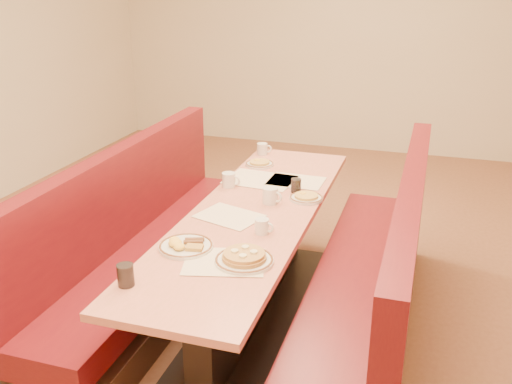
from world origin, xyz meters
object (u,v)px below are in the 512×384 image
(eggs_plate, at_px, (185,246))
(coffee_mug_d, at_px, (263,149))
(booth_left, at_px, (146,253))
(pancake_plate, at_px, (244,258))
(soda_tumbler_near, at_px, (126,275))
(coffee_mug_a, at_px, (263,226))
(soda_tumbler_mid, at_px, (296,186))
(coffee_mug_b, at_px, (229,180))
(coffee_mug_c, at_px, (271,195))
(booth_right, at_px, (373,288))
(diner_table, at_px, (253,267))

(eggs_plate, bearing_deg, coffee_mug_d, 93.33)
(booth_left, distance_m, pancake_plate, 1.16)
(coffee_mug_d, distance_m, soda_tumbler_near, 2.09)
(pancake_plate, relative_size, coffee_mug_a, 2.64)
(pancake_plate, xyz_separation_m, soda_tumbler_mid, (0.01, 1.00, 0.02))
(coffee_mug_b, bearing_deg, coffee_mug_d, 91.33)
(coffee_mug_c, bearing_deg, booth_right, 4.80)
(pancake_plate, relative_size, soda_tumbler_near, 2.76)
(booth_right, relative_size, coffee_mug_b, 20.01)
(diner_table, relative_size, soda_tumbler_near, 23.91)
(pancake_plate, distance_m, coffee_mug_a, 0.35)
(booth_left, distance_m, coffee_mug_a, 1.01)
(booth_right, bearing_deg, booth_left, 180.00)
(pancake_plate, bearing_deg, coffee_mug_d, 104.10)
(coffee_mug_d, bearing_deg, booth_left, -133.48)
(booth_left, distance_m, booth_right, 1.46)
(diner_table, height_order, pancake_plate, pancake_plate)
(booth_left, bearing_deg, eggs_plate, -45.88)
(pancake_plate, bearing_deg, coffee_mug_b, 114.03)
(diner_table, height_order, booth_left, booth_left)
(soda_tumbler_mid, bearing_deg, pancake_plate, -90.54)
(booth_left, xyz_separation_m, coffee_mug_c, (0.80, 0.15, 0.44))
(coffee_mug_a, bearing_deg, pancake_plate, -78.52)
(booth_right, distance_m, coffee_mug_a, 0.78)
(eggs_plate, bearing_deg, coffee_mug_a, 42.40)
(pancake_plate, distance_m, eggs_plate, 0.34)
(coffee_mug_d, height_order, soda_tumbler_near, soda_tumbler_near)
(pancake_plate, relative_size, soda_tumbler_mid, 3.21)
(booth_right, xyz_separation_m, coffee_mug_b, (-1.01, 0.35, 0.44))
(diner_table, relative_size, coffee_mug_b, 20.01)
(coffee_mug_d, xyz_separation_m, soda_tumbler_near, (-0.00, -2.09, 0.01))
(pancake_plate, xyz_separation_m, coffee_mug_b, (-0.43, 0.97, 0.03))
(coffee_mug_c, height_order, soda_tumbler_near, soda_tumbler_near)
(diner_table, xyz_separation_m, eggs_plate, (-0.18, -0.57, 0.39))
(coffee_mug_c, bearing_deg, pancake_plate, -65.78)
(booth_right, xyz_separation_m, coffee_mug_c, (-0.67, 0.15, 0.44))
(pancake_plate, distance_m, coffee_mug_c, 0.78)
(eggs_plate, bearing_deg, booth_left, 134.12)
(soda_tumbler_near, bearing_deg, soda_tumbler_mid, 72.02)
(pancake_plate, xyz_separation_m, coffee_mug_c, (-0.09, 0.77, 0.03))
(diner_table, distance_m, soda_tumbler_near, 1.11)
(booth_left, relative_size, pancake_plate, 8.66)
(diner_table, distance_m, pancake_plate, 0.75)
(eggs_plate, xyz_separation_m, soda_tumbler_mid, (0.34, 0.95, 0.03))
(booth_left, relative_size, eggs_plate, 8.96)
(soda_tumbler_mid, bearing_deg, coffee_mug_a, -91.93)
(coffee_mug_c, xyz_separation_m, soda_tumbler_mid, (0.10, 0.23, -0.01))
(coffee_mug_d, distance_m, soda_tumbler_mid, 0.84)
(coffee_mug_c, distance_m, soda_tumbler_mid, 0.25)
(booth_left, distance_m, coffee_mug_b, 0.72)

